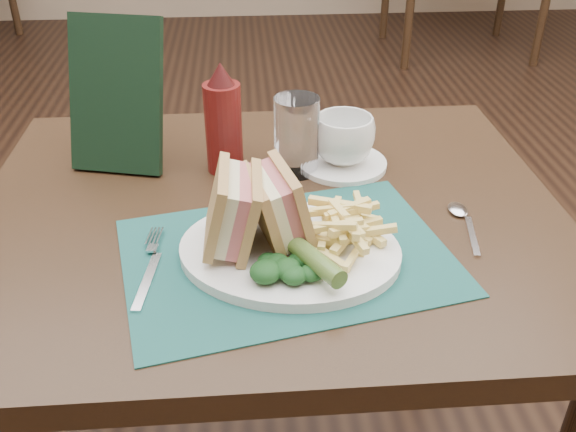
% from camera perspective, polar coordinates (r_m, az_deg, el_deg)
% --- Properties ---
extents(floor, '(7.00, 7.00, 0.00)m').
position_cam_1_polar(floor, '(1.84, -2.12, -11.19)').
color(floor, black).
rests_on(floor, ground).
extents(wall_back, '(6.00, 0.00, 6.00)m').
position_cam_1_polar(wall_back, '(5.00, -3.98, 17.33)').
color(wall_back, tan).
rests_on(wall_back, ground).
extents(table_main, '(0.90, 0.75, 0.75)m').
position_cam_1_polar(table_main, '(1.22, -1.41, -14.37)').
color(table_main, black).
rests_on(table_main, ground).
extents(placemat, '(0.49, 0.40, 0.00)m').
position_cam_1_polar(placemat, '(0.87, -0.09, -3.58)').
color(placemat, '#174C47').
rests_on(placemat, table_main).
extents(plate, '(0.34, 0.30, 0.01)m').
position_cam_1_polar(plate, '(0.87, 0.15, -3.14)').
color(plate, white).
rests_on(plate, placemat).
extents(sandwich_half_a, '(0.08, 0.12, 0.11)m').
position_cam_1_polar(sandwich_half_a, '(0.84, -6.37, 0.54)').
color(sandwich_half_a, tan).
rests_on(sandwich_half_a, plate).
extents(sandwich_half_b, '(0.10, 0.13, 0.11)m').
position_cam_1_polar(sandwich_half_b, '(0.84, -2.28, 0.76)').
color(sandwich_half_b, tan).
rests_on(sandwich_half_b, plate).
extents(kale_garnish, '(0.11, 0.08, 0.03)m').
position_cam_1_polar(kale_garnish, '(0.81, 0.38, -4.51)').
color(kale_garnish, '#133618').
rests_on(kale_garnish, plate).
extents(pickle_spear, '(0.08, 0.12, 0.03)m').
position_cam_1_polar(pickle_spear, '(0.81, 2.07, -3.67)').
color(pickle_spear, '#436125').
rests_on(pickle_spear, plate).
extents(fries_pile, '(0.18, 0.20, 0.05)m').
position_cam_1_polar(fries_pile, '(0.87, 4.51, -0.64)').
color(fries_pile, '#EED677').
rests_on(fries_pile, plate).
extents(fork, '(0.06, 0.17, 0.01)m').
position_cam_1_polar(fork, '(0.87, -12.22, -4.24)').
color(fork, silver).
rests_on(fork, placemat).
extents(spoon, '(0.06, 0.15, 0.01)m').
position_cam_1_polar(spoon, '(0.97, 15.64, -0.75)').
color(spoon, silver).
rests_on(spoon, table_main).
extents(saucer, '(0.17, 0.17, 0.01)m').
position_cam_1_polar(saucer, '(1.10, 4.87, 4.66)').
color(saucer, white).
rests_on(saucer, table_main).
extents(coffee_cup, '(0.14, 0.14, 0.08)m').
position_cam_1_polar(coffee_cup, '(1.08, 4.98, 6.81)').
color(coffee_cup, white).
rests_on(coffee_cup, saucer).
extents(drinking_glass, '(0.10, 0.10, 0.13)m').
position_cam_1_polar(drinking_glass, '(1.06, 0.77, 7.16)').
color(drinking_glass, white).
rests_on(drinking_glass, table_main).
extents(ketchup_bottle, '(0.07, 0.07, 0.19)m').
position_cam_1_polar(ketchup_bottle, '(1.06, -5.80, 8.66)').
color(ketchup_bottle, '#56100E').
rests_on(ketchup_bottle, table_main).
extents(check_presenter, '(0.17, 0.13, 0.25)m').
position_cam_1_polar(check_presenter, '(1.10, -15.04, 10.34)').
color(check_presenter, black).
rests_on(check_presenter, table_main).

